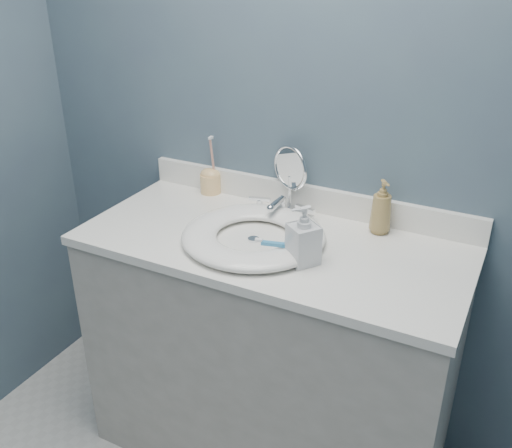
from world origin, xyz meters
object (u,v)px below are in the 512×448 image
Objects in this scene: soap_bottle_amber at (382,207)px; toothbrush_holder at (211,180)px; makeup_mirror at (290,175)px; soap_bottle_clear at (304,235)px.

toothbrush_holder is (-0.65, 0.03, -0.04)m from soap_bottle_amber.
soap_bottle_amber is (0.33, -0.03, -0.04)m from makeup_mirror.
soap_bottle_clear is (0.18, -0.32, -0.04)m from makeup_mirror.
makeup_mirror is at bearing -1.01° from toothbrush_holder.
toothbrush_holder is at bearing -157.37° from makeup_mirror.
makeup_mirror reaches higher than soap_bottle_amber.
makeup_mirror is at bearing 156.63° from soap_bottle_clear.
toothbrush_holder reaches higher than soap_bottle_amber.
soap_bottle_clear is 0.81× the size of toothbrush_holder.
makeup_mirror is 1.07× the size of toothbrush_holder.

